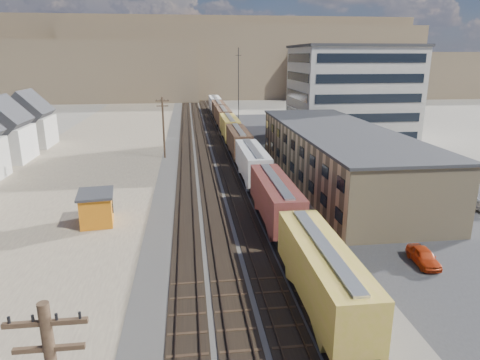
{
  "coord_description": "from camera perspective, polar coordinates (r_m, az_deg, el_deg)",
  "views": [
    {
      "loc": [
        -4.55,
        -28.44,
        16.22
      ],
      "look_at": [
        1.03,
        17.0,
        3.0
      ],
      "focal_mm": 32.0,
      "sensor_mm": 36.0,
      "label": 1
    }
  ],
  "objects": [
    {
      "name": "parked_car_far",
      "position": [
        78.47,
        17.03,
        4.09
      ],
      "size": [
        3.23,
        5.21,
        1.65
      ],
      "primitive_type": "imported",
      "rotation": [
        0.0,
        0.0,
        -0.28
      ],
      "color": "silver",
      "rests_on": "ground"
    },
    {
      "name": "ballast_bed",
      "position": [
        80.22,
        -3.62,
        4.44
      ],
      "size": [
        18.0,
        200.0,
        0.06
      ],
      "primitive_type": "cube",
      "color": "#4C4742",
      "rests_on": "ground"
    },
    {
      "name": "asphalt_lot",
      "position": [
        70.65,
        15.29,
        2.28
      ],
      "size": [
        26.0,
        120.0,
        0.04
      ],
      "primitive_type": "cube",
      "color": "#232326",
      "rests_on": "ground"
    },
    {
      "name": "office_tower",
      "position": [
        89.77,
        14.53,
        11.16
      ],
      "size": [
        22.6,
        18.6,
        18.45
      ],
      "color": "#9E998E",
      "rests_on": "ground"
    },
    {
      "name": "rail_tracks",
      "position": [
        80.18,
        -4.01,
        4.48
      ],
      "size": [
        11.4,
        200.0,
        0.24
      ],
      "color": "black",
      "rests_on": "ground"
    },
    {
      "name": "utility_pole_north",
      "position": [
        71.39,
        -10.17,
        7.06
      ],
      "size": [
        2.2,
        0.32,
        10.0
      ],
      "color": "#382619",
      "rests_on": "ground"
    },
    {
      "name": "ground",
      "position": [
        33.06,
        1.87,
        -13.29
      ],
      "size": [
        300.0,
        300.0,
        0.0
      ],
      "primitive_type": "plane",
      "color": "#6B6356",
      "rests_on": "ground"
    },
    {
      "name": "warehouse",
      "position": [
        58.27,
        12.78,
        3.25
      ],
      "size": [
        12.4,
        40.4,
        7.25
      ],
      "color": "tan",
      "rests_on": "ground"
    },
    {
      "name": "parked_car_blue",
      "position": [
        89.24,
        13.62,
        5.73
      ],
      "size": [
        6.0,
        6.38,
        1.67
      ],
      "primitive_type": "imported",
      "rotation": [
        0.0,
        0.0,
        0.7
      ],
      "color": "navy",
      "rests_on": "ground"
    },
    {
      "name": "freight_train",
      "position": [
        78.93,
        -0.83,
        6.31
      ],
      "size": [
        3.0,
        119.74,
        4.46
      ],
      "color": "black",
      "rests_on": "ground"
    },
    {
      "name": "radio_mast",
      "position": [
        89.35,
        -0.2,
        11.55
      ],
      "size": [
        1.2,
        0.16,
        18.0
      ],
      "color": "black",
      "rests_on": "ground"
    },
    {
      "name": "dirt_yard",
      "position": [
        72.01,
        -19.21,
        2.19
      ],
      "size": [
        24.0,
        180.0,
        0.03
      ],
      "primitive_type": "cube",
      "color": "#6F5D4C",
      "rests_on": "ground"
    },
    {
      "name": "hills_north",
      "position": [
        196.43,
        -5.84,
        15.41
      ],
      "size": [
        265.0,
        80.0,
        32.0
      ],
      "color": "brown",
      "rests_on": "ground"
    },
    {
      "name": "maintenance_shed",
      "position": [
        45.29,
        -18.58,
        -3.51
      ],
      "size": [
        4.0,
        4.87,
        3.26
      ],
      "color": "#C16912",
      "rests_on": "ground"
    },
    {
      "name": "parked_car_red",
      "position": [
        38.11,
        23.28,
        -9.39
      ],
      "size": [
        1.83,
        4.0,
        1.33
      ],
      "primitive_type": "imported",
      "rotation": [
        0.0,
        0.0,
        -0.07
      ],
      "color": "#B03210",
      "rests_on": "ground"
    }
  ]
}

